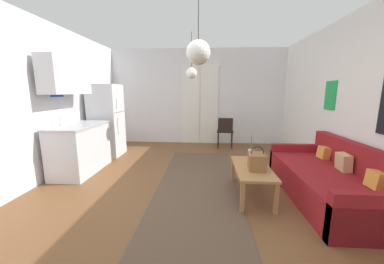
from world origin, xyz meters
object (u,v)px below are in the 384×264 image
at_px(coffee_table, 252,170).
at_px(pendant_lamp_near, 198,52).
at_px(refrigerator, 107,120).
at_px(handbag, 257,161).
at_px(pendant_lamp_far, 191,73).
at_px(accent_chair, 225,130).
at_px(bamboo_vase, 251,155).
at_px(couch, 331,181).

distance_m(coffee_table, pendant_lamp_near, 1.80).
height_order(coffee_table, refrigerator, refrigerator).
distance_m(refrigerator, pendant_lamp_near, 3.47).
xyz_separation_m(handbag, pendant_lamp_far, (-1.02, 1.70, 1.32)).
distance_m(coffee_table, handbag, 0.20).
bearing_deg(accent_chair, pendant_lamp_near, 83.75).
distance_m(coffee_table, pendant_lamp_far, 2.39).
xyz_separation_m(accent_chair, pendant_lamp_near, (-0.60, -3.27, 1.43)).
distance_m(handbag, refrigerator, 3.62).
distance_m(bamboo_vase, refrigerator, 3.42).
xyz_separation_m(couch, handbag, (-1.05, -0.07, 0.29)).
height_order(coffee_table, handbag, handbag).
height_order(bamboo_vase, pendant_lamp_far, pendant_lamp_far).
distance_m(bamboo_vase, pendant_lamp_far, 2.13).
relative_size(coffee_table, refrigerator, 0.63).
bearing_deg(pendant_lamp_far, handbag, -59.13).
distance_m(accent_chair, pendant_lamp_near, 3.62).
distance_m(couch, pendant_lamp_far, 3.08).
relative_size(refrigerator, pendant_lamp_near, 1.85).
distance_m(accent_chair, pendant_lamp_far, 1.96).
bearing_deg(pendant_lamp_near, refrigerator, 132.15).
distance_m(handbag, pendant_lamp_far, 2.38).
height_order(accent_chair, pendant_lamp_far, pendant_lamp_far).
bearing_deg(pendant_lamp_far, coffee_table, -58.52).
distance_m(couch, bamboo_vase, 1.14).
height_order(refrigerator, accent_chair, refrigerator).
bearing_deg(bamboo_vase, refrigerator, 151.85).
distance_m(pendant_lamp_near, pendant_lamp_far, 2.17).
bearing_deg(couch, refrigerator, 154.72).
bearing_deg(couch, bamboo_vase, 163.62).
bearing_deg(handbag, couch, 3.69).
height_order(couch, coffee_table, couch).
relative_size(accent_chair, pendant_lamp_near, 0.92).
bearing_deg(couch, pendant_lamp_far, 141.71).
distance_m(couch, refrigerator, 4.53).
bearing_deg(handbag, coffee_table, 110.29).
xyz_separation_m(handbag, accent_chair, (-0.19, 2.81, -0.07)).
distance_m(couch, handbag, 1.09).
height_order(refrigerator, pendant_lamp_near, pendant_lamp_near).
bearing_deg(coffee_table, pendant_lamp_near, -143.38).
distance_m(coffee_table, bamboo_vase, 0.32).
relative_size(couch, refrigerator, 1.24).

